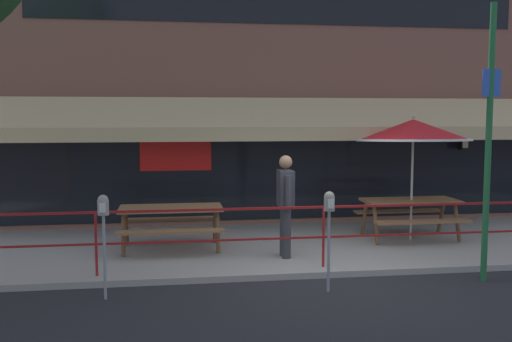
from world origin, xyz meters
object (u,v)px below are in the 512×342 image
Objects in this scene: picnic_table_left at (171,216)px; patio_umbrella_centre at (413,131)px; parking_meter_far at (329,211)px; parking_meter_near at (103,215)px; pedestrian_walking at (285,200)px; picnic_table_centre at (410,208)px; street_sign_pole at (489,141)px.

patio_umbrella_centre is (4.54, 0.18, 1.47)m from picnic_table_left.
patio_umbrella_centre reaches higher than parking_meter_far.
patio_umbrella_centre is at bearing 25.02° from parking_meter_near.
picnic_table_left is at bearing 156.92° from pedestrian_walking.
picnic_table_left is at bearing 131.63° from parking_meter_far.
picnic_table_left is 2.09m from pedestrian_walking.
parking_meter_far is (-2.36, -2.64, -1.03)m from patio_umbrella_centre.
picnic_table_centre is at bearing 90.00° from patio_umbrella_centre.
patio_umbrella_centre is 1.67× the size of parking_meter_near.
picnic_table_left is 4.55m from picnic_table_centre.
street_sign_pole reaches higher than parking_meter_far.
pedestrian_walking is 3.17m from parking_meter_near.
parking_meter_near is at bearing -150.89° from pedestrian_walking.
street_sign_pole is at bearing -88.04° from picnic_table_centre.
picnic_table_left is at bearing -177.76° from patio_umbrella_centre.
picnic_table_left is 0.76× the size of patio_umbrella_centre.
pedestrian_walking is at bearing -158.70° from picnic_table_centre.
pedestrian_walking is at bearing 151.68° from street_sign_pole.
parking_meter_near reaches higher than picnic_table_centre.
street_sign_pole is at bearing -28.32° from pedestrian_walking.
parking_meter_near is (-2.77, -1.54, 0.09)m from pedestrian_walking.
street_sign_pole is at bearing -26.23° from picnic_table_left.
parking_meter_near is at bearing 178.00° from parking_meter_far.
parking_meter_near is at bearing -110.43° from picnic_table_left.
picnic_table_centre is (4.54, 0.22, 0.00)m from picnic_table_left.
parking_meter_far is (0.29, -1.65, 0.09)m from pedestrian_walking.
pedestrian_walking reaches higher than parking_meter_near.
street_sign_pole is (4.63, -2.28, 1.39)m from picnic_table_left.
patio_umbrella_centre is 1.67× the size of parking_meter_far.
parking_meter_near is at bearing -154.98° from patio_umbrella_centre.
picnic_table_left is at bearing 69.57° from parking_meter_near.
parking_meter_far is (2.19, -2.46, 0.44)m from picnic_table_left.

